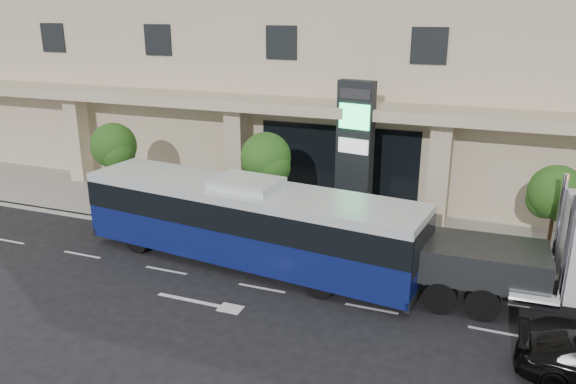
% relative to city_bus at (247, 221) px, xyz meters
% --- Properties ---
extents(ground, '(120.00, 120.00, 0.00)m').
position_rel_city_bus_xyz_m(ground, '(1.35, -0.24, -1.77)').
color(ground, black).
rests_on(ground, ground).
extents(sidewalk, '(120.00, 6.00, 0.15)m').
position_rel_city_bus_xyz_m(sidewalk, '(1.35, 4.76, -1.69)').
color(sidewalk, gray).
rests_on(sidewalk, ground).
extents(curb, '(120.00, 0.30, 0.15)m').
position_rel_city_bus_xyz_m(curb, '(1.35, 1.76, -1.69)').
color(curb, gray).
rests_on(curb, ground).
extents(convention_center, '(60.00, 17.60, 20.00)m').
position_rel_city_bus_xyz_m(convention_center, '(1.35, 15.18, 8.21)').
color(convention_center, '#BCAD8D').
rests_on(convention_center, ground).
extents(tree_left, '(2.27, 2.20, 4.22)m').
position_rel_city_bus_xyz_m(tree_left, '(-8.62, 3.35, 1.34)').
color(tree_left, '#422B19').
rests_on(tree_left, sidewalk).
extents(tree_mid, '(2.28, 2.20, 4.38)m').
position_rel_city_bus_xyz_m(tree_mid, '(-0.62, 3.35, 1.49)').
color(tree_mid, '#422B19').
rests_on(tree_mid, sidewalk).
extents(tree_right, '(2.10, 2.00, 4.04)m').
position_rel_city_bus_xyz_m(tree_right, '(10.88, 3.35, 1.27)').
color(tree_right, '#422B19').
rests_on(tree_right, sidewalk).
extents(city_bus, '(13.94, 4.46, 3.47)m').
position_rel_city_bus_xyz_m(city_bus, '(0.00, 0.00, 0.00)').
color(city_bus, black).
rests_on(city_bus, ground).
extents(tow_truck, '(9.87, 2.73, 4.49)m').
position_rel_city_bus_xyz_m(tow_truck, '(11.15, 0.02, 0.08)').
color(tow_truck, '#2D3033').
rests_on(tow_truck, ground).
extents(signage_pylon, '(1.70, 0.87, 6.50)m').
position_rel_city_bus_xyz_m(signage_pylon, '(2.76, 5.39, 1.68)').
color(signage_pylon, black).
rests_on(signage_pylon, sidewalk).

